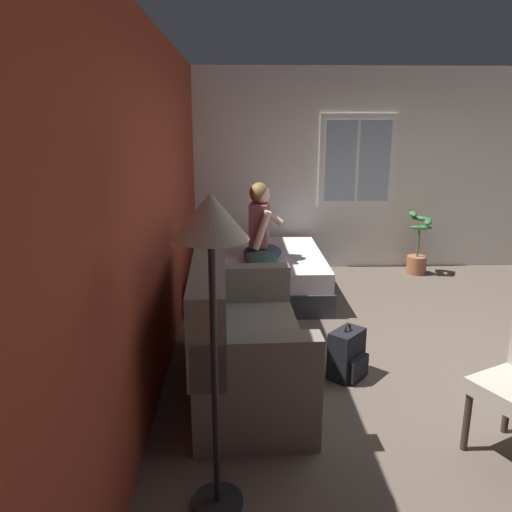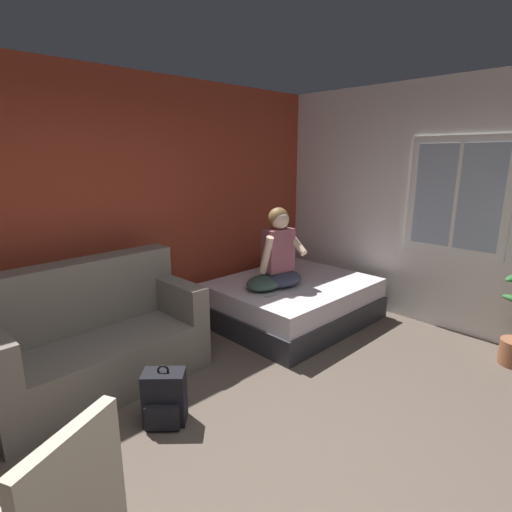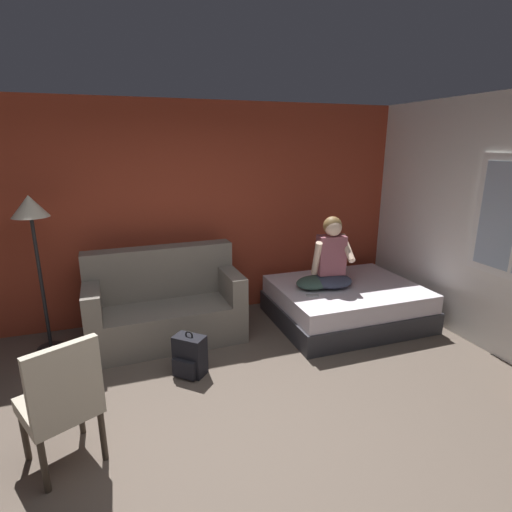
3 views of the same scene
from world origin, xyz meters
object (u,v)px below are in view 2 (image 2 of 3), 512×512
object	(u,v)px
person_seated	(279,254)
cell_phone	(271,297)
throw_pillow	(264,283)
bed	(293,301)
couch	(96,340)
backpack	(165,399)

from	to	relation	value
person_seated	cell_phone	distance (m)	0.54
throw_pillow	bed	bearing A→B (deg)	-5.87
bed	person_seated	world-z (taller)	person_seated
bed	couch	world-z (taller)	couch
person_seated	backpack	bearing A→B (deg)	-161.77
throw_pillow	cell_phone	world-z (taller)	throw_pillow
bed	backpack	world-z (taller)	bed
cell_phone	person_seated	bearing A→B (deg)	-39.80
backpack	person_seated	bearing A→B (deg)	18.23
bed	backpack	distance (m)	2.18
bed	person_seated	size ratio (longest dim) A/B	2.04
couch	throw_pillow	size ratio (longest dim) A/B	3.60
cell_phone	backpack	bearing A→B (deg)	122.27
person_seated	backpack	world-z (taller)	person_seated
bed	throw_pillow	xyz separation A→B (m)	(-0.44, 0.04, 0.31)
person_seated	throw_pillow	xyz separation A→B (m)	(-0.21, 0.01, -0.29)
person_seated	backpack	distance (m)	2.08
bed	throw_pillow	size ratio (longest dim) A/B	3.71
person_seated	throw_pillow	bearing A→B (deg)	176.03
throw_pillow	cell_phone	bearing A→B (deg)	-119.96
couch	backpack	distance (m)	0.90
person_seated	cell_phone	bearing A→B (deg)	-147.57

